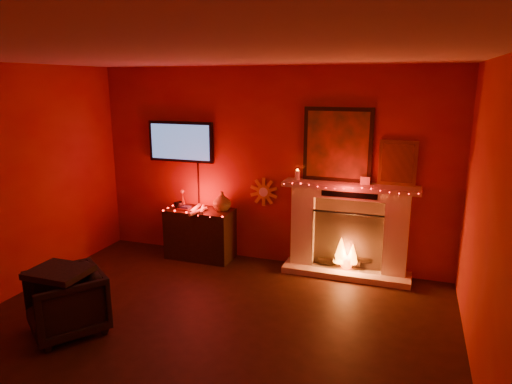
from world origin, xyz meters
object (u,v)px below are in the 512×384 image
armchair (66,302)px  fireplace (348,221)px  console_table (201,231)px  tv (181,142)px  sunburst_clock (264,192)px

armchair → fireplace: bearing=80.5°
fireplace → armchair: 3.48m
console_table → tv: bearing=152.9°
tv → sunburst_clock: bearing=1.2°
tv → armchair: size_ratio=1.75×
fireplace → tv: bearing=178.5°
fireplace → console_table: 2.10m
tv → console_table: tv is taller
tv → console_table: bearing=-27.1°
sunburst_clock → armchair: 2.89m
tv → armchair: 2.81m
tv → armchair: bearing=-90.6°
tv → console_table: size_ratio=1.25×
armchair → console_table: bearing=116.2°
fireplace → sunburst_clock: (-1.19, 0.09, 0.28)m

